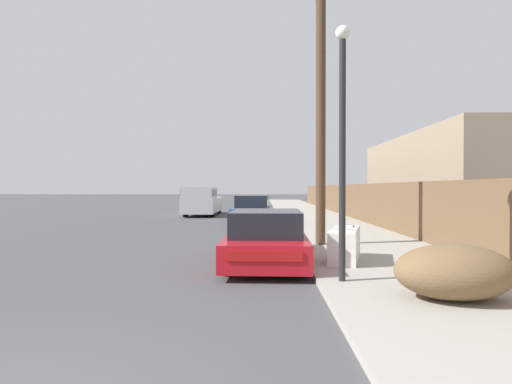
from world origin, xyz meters
TOP-DOWN VIEW (x-y plane):
  - sidewalk_curb at (5.30, 23.50)m, footprint 4.20×63.00m
  - discarded_fridge at (4.10, 6.53)m, footprint 1.05×1.75m
  - parked_sports_car_red at (2.29, 6.74)m, footprint 1.93×4.30m
  - car_parked_mid at (1.74, 16.80)m, footprint 2.01×4.56m
  - pickup_truck at (-1.74, 23.26)m, footprint 2.01×5.87m
  - utility_pole at (3.93, 9.23)m, footprint 1.80×0.29m
  - street_lamp at (3.64, 4.54)m, footprint 0.26×0.26m
  - brush_pile at (5.09, 3.37)m, footprint 1.79×1.24m
  - wooden_fence at (7.25, 21.55)m, footprint 0.08×40.73m
  - building_right_house at (12.46, 18.46)m, footprint 6.00×13.23m

SIDE VIEW (x-z plane):
  - sidewalk_curb at x=5.30m, z-range 0.00..0.12m
  - discarded_fridge at x=4.10m, z-range 0.11..0.88m
  - brush_pile at x=5.09m, z-range 0.12..0.95m
  - parked_sports_car_red at x=2.29m, z-range -0.06..1.22m
  - car_parked_mid at x=1.74m, z-range -0.05..1.39m
  - pickup_truck at x=-1.74m, z-range 0.01..1.85m
  - wooden_fence at x=7.25m, z-range 0.12..2.00m
  - building_right_house at x=12.46m, z-range 0.00..4.52m
  - street_lamp at x=3.64m, z-range 0.49..5.09m
  - utility_pole at x=3.93m, z-range 0.24..8.41m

